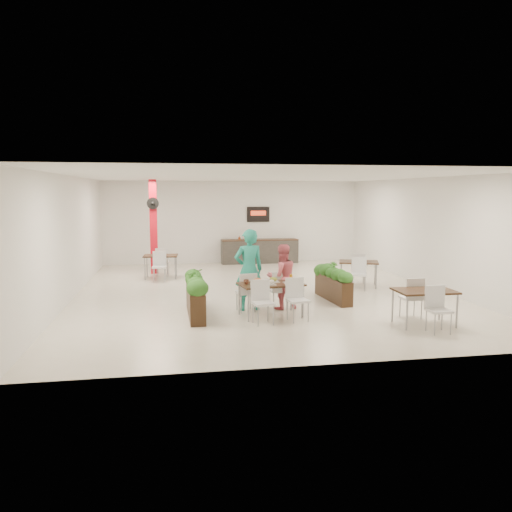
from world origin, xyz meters
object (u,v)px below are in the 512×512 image
at_px(service_counter, 260,251).
at_px(planter_left, 195,293).
at_px(planter_right, 333,281).
at_px(side_table_b, 359,266).
at_px(diner_woman, 282,277).
at_px(diner_man, 249,270).
at_px(side_table_a, 161,259).
at_px(main_table, 271,288).
at_px(side_table_c, 425,296).
at_px(red_column, 154,226).

relative_size(service_counter, planter_left, 1.44).
relative_size(planter_right, side_table_b, 1.14).
bearing_deg(service_counter, planter_left, -109.94).
bearing_deg(diner_woman, diner_man, -9.01).
relative_size(service_counter, side_table_a, 1.82).
height_order(main_table, planter_left, planter_left).
height_order(planter_left, side_table_a, planter_left).
relative_size(service_counter, main_table, 1.68).
distance_m(planter_left, side_table_a, 5.27).
relative_size(main_table, side_table_c, 1.10).
bearing_deg(diner_woman, planter_left, 0.17).
height_order(red_column, side_table_c, red_column).
bearing_deg(diner_man, planter_right, -171.92).
bearing_deg(red_column, main_table, -67.06).
bearing_deg(side_table_c, side_table_b, 87.62).
bearing_deg(side_table_b, service_counter, 130.69).
xyz_separation_m(diner_woman, side_table_b, (2.86, 2.40, -0.15)).
xyz_separation_m(red_column, side_table_a, (0.23, -0.97, -1.02)).
bearing_deg(service_counter, diner_man, -102.02).
distance_m(main_table, side_table_c, 3.29).
distance_m(planter_right, side_table_b, 2.16).
bearing_deg(planter_left, side_table_c, -19.00).
bearing_deg(side_table_c, planter_right, 113.30).
height_order(red_column, planter_left, red_column).
bearing_deg(diner_woman, red_column, -70.60).
bearing_deg(side_table_a, red_column, 107.16).
height_order(main_table, planter_right, planter_right).
bearing_deg(side_table_c, red_column, 127.37).
xyz_separation_m(diner_man, side_table_a, (-2.13, 4.87, -0.34)).
xyz_separation_m(planter_right, side_table_a, (-4.44, 4.16, 0.12)).
bearing_deg(diner_man, side_table_a, -75.39).
distance_m(red_column, side_table_b, 7.01).
xyz_separation_m(diner_woman, side_table_c, (2.62, -1.95, -0.15)).
distance_m(main_table, side_table_b, 4.47).
bearing_deg(side_table_a, side_table_b, -19.31).
relative_size(red_column, side_table_a, 1.95).
height_order(diner_woman, planter_left, diner_woman).
height_order(diner_man, diner_woman, diner_man).
bearing_deg(planter_left, diner_woman, 9.18).
bearing_deg(service_counter, side_table_c, -79.56).
relative_size(service_counter, side_table_b, 1.80).
height_order(red_column, planter_right, red_column).
distance_m(diner_man, planter_right, 2.47).
distance_m(diner_woman, side_table_a, 5.68).
xyz_separation_m(service_counter, side_table_c, (1.78, -9.66, 0.13)).
bearing_deg(planter_right, diner_man, -162.91).
bearing_deg(planter_left, diner_man, 14.72).
bearing_deg(red_column, service_counter, 25.00).
bearing_deg(planter_left, side_table_a, 99.29).
height_order(red_column, service_counter, red_column).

